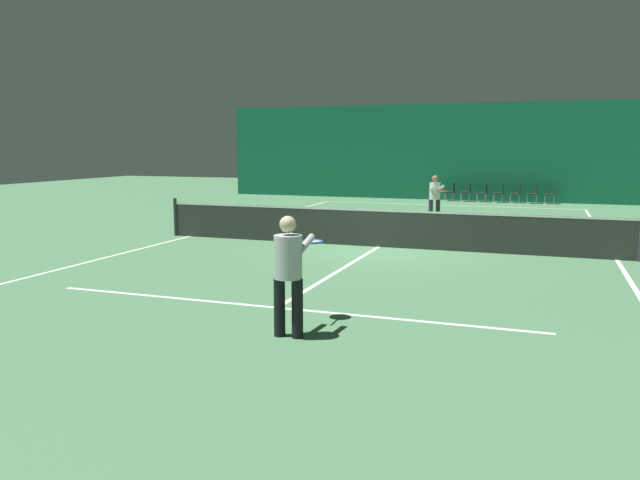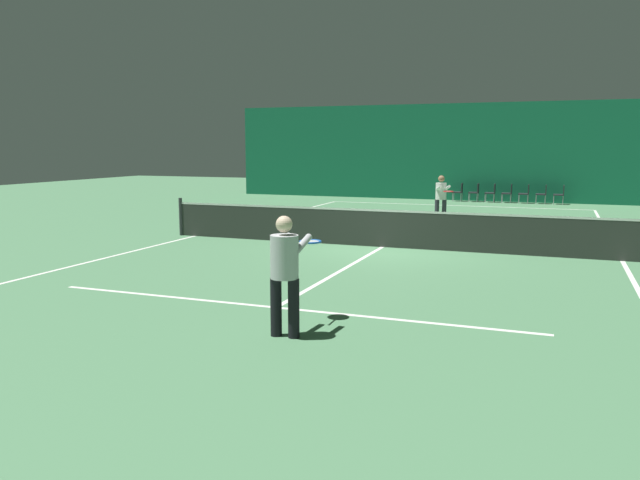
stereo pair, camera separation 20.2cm
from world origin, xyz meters
TOP-DOWN VIEW (x-y plane):
  - ground_plane at (0.00, 0.00)m, footprint 60.00×60.00m
  - backdrop_curtain at (0.00, 14.70)m, footprint 23.00×0.12m
  - court_line_baseline_far at (0.00, 11.90)m, footprint 11.00×0.10m
  - court_line_service_far at (0.00, 6.40)m, footprint 8.25×0.10m
  - court_line_service_near at (0.00, -6.40)m, footprint 8.25×0.10m
  - court_line_sideline_left at (-5.50, 0.00)m, footprint 0.10×23.80m
  - court_line_sideline_right at (5.50, 0.00)m, footprint 0.10×23.80m
  - court_line_centre at (0.00, 0.00)m, footprint 0.10×12.80m
  - tennis_net at (0.00, 0.00)m, footprint 12.00×0.10m
  - player_near at (0.75, -7.69)m, footprint 0.41×1.34m
  - player_far at (0.46, 5.68)m, footprint 0.84×1.33m
  - courtside_chair_0 at (-0.18, 14.15)m, footprint 0.44×0.44m
  - courtside_chair_1 at (0.55, 14.15)m, footprint 0.44×0.44m
  - courtside_chair_2 at (1.28, 14.15)m, footprint 0.44×0.44m
  - courtside_chair_3 at (2.01, 14.15)m, footprint 0.44×0.44m
  - courtside_chair_4 at (2.74, 14.15)m, footprint 0.44×0.44m
  - courtside_chair_5 at (3.47, 14.15)m, footprint 0.44×0.44m
  - courtside_chair_6 at (4.20, 14.15)m, footprint 0.44×0.44m

SIDE VIEW (x-z plane):
  - ground_plane at x=0.00m, z-range 0.00..0.00m
  - court_line_baseline_far at x=0.00m, z-range 0.00..0.00m
  - court_line_service_far at x=0.00m, z-range 0.00..0.00m
  - court_line_service_near at x=0.00m, z-range 0.00..0.00m
  - court_line_sideline_left at x=-5.50m, z-range 0.00..0.00m
  - court_line_sideline_right at x=5.50m, z-range 0.00..0.00m
  - court_line_centre at x=0.00m, z-range 0.00..0.00m
  - courtside_chair_0 at x=-0.18m, z-range 0.07..0.91m
  - courtside_chair_1 at x=0.55m, z-range 0.07..0.91m
  - courtside_chair_2 at x=1.28m, z-range 0.07..0.91m
  - courtside_chair_3 at x=2.01m, z-range 0.07..0.91m
  - courtside_chair_4 at x=2.74m, z-range 0.07..0.91m
  - courtside_chair_5 at x=3.47m, z-range 0.07..0.91m
  - courtside_chair_6 at x=4.20m, z-range 0.07..0.91m
  - tennis_net at x=0.00m, z-range -0.02..1.05m
  - player_far at x=0.46m, z-range 0.13..1.69m
  - player_near at x=0.75m, z-range 0.13..1.76m
  - backdrop_curtain at x=0.00m, z-range 0.00..4.50m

